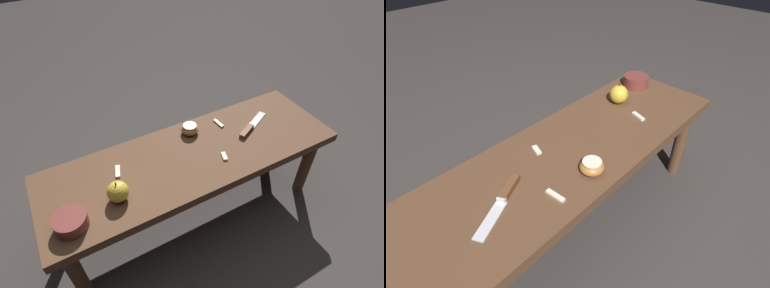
# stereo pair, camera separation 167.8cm
# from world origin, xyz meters

# --- Properties ---
(ground_plane) EXTENTS (8.00, 8.00, 0.00)m
(ground_plane) POSITION_xyz_m (0.00, 0.00, 0.00)
(ground_plane) COLOR #383330
(wooden_bench) EXTENTS (1.25, 0.41, 0.41)m
(wooden_bench) POSITION_xyz_m (0.00, 0.00, 0.35)
(wooden_bench) COLOR brown
(wooden_bench) RESTS_ON ground_plane
(knife) EXTENTS (0.21, 0.13, 0.02)m
(knife) POSITION_xyz_m (-0.30, -0.01, 0.41)
(knife) COLOR silver
(knife) RESTS_ON wooden_bench
(apple_whole) EXTENTS (0.08, 0.08, 0.09)m
(apple_whole) POSITION_xyz_m (0.34, 0.07, 0.44)
(apple_whole) COLOR gold
(apple_whole) RESTS_ON wooden_bench
(apple_cut) EXTENTS (0.08, 0.08, 0.04)m
(apple_cut) POSITION_xyz_m (-0.05, -0.12, 0.43)
(apple_cut) COLOR #B27233
(apple_cut) RESTS_ON wooden_bench
(apple_slice_near_knife) EXTENTS (0.04, 0.06, 0.01)m
(apple_slice_near_knife) POSITION_xyz_m (0.31, -0.05, 0.41)
(apple_slice_near_knife) COLOR silver
(apple_slice_near_knife) RESTS_ON wooden_bench
(apple_slice_center) EXTENTS (0.03, 0.05, 0.01)m
(apple_slice_center) POSITION_xyz_m (-0.10, 0.08, 0.41)
(apple_slice_center) COLOR silver
(apple_slice_center) RESTS_ON wooden_bench
(apple_slice_near_bowl) EXTENTS (0.02, 0.06, 0.01)m
(apple_slice_near_bowl) POSITION_xyz_m (-0.20, -0.11, 0.41)
(apple_slice_near_bowl) COLOR silver
(apple_slice_near_bowl) RESTS_ON wooden_bench
(bowl) EXTENTS (0.11, 0.11, 0.05)m
(bowl) POSITION_xyz_m (0.51, 0.10, 0.43)
(bowl) COLOR brown
(bowl) RESTS_ON wooden_bench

